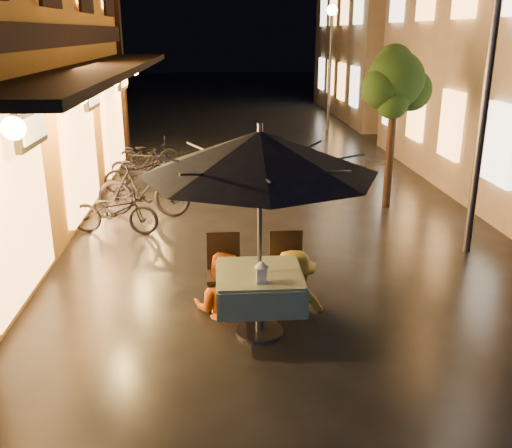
{
  "coord_description": "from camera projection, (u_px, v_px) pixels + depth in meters",
  "views": [
    {
      "loc": [
        -0.98,
        -6.32,
        3.36
      ],
      "look_at": [
        -0.53,
        0.2,
        1.15
      ],
      "focal_mm": 40.0,
      "sensor_mm": 36.0,
      "label": 1
    }
  ],
  "objects": [
    {
      "name": "ground",
      "position": [
        299.0,
        315.0,
        7.11
      ],
      "size": [
        90.0,
        90.0,
        0.0
      ],
      "primitive_type": "plane",
      "color": "black",
      "rests_on": "ground"
    },
    {
      "name": "east_building_far",
      "position": [
        420.0,
        24.0,
        23.44
      ],
      "size": [
        7.3,
        10.3,
        7.3
      ],
      "color": "tan",
      "rests_on": "ground"
    },
    {
      "name": "street_tree",
      "position": [
        396.0,
        84.0,
        10.76
      ],
      "size": [
        1.43,
        1.2,
        3.15
      ],
      "color": "black",
      "rests_on": "ground"
    },
    {
      "name": "streetlamp_near",
      "position": [
        490.0,
        64.0,
        8.26
      ],
      "size": [
        0.36,
        0.36,
        4.23
      ],
      "color": "#59595E",
      "rests_on": "ground"
    },
    {
      "name": "streetlamp_far",
      "position": [
        331.0,
        45.0,
        19.6
      ],
      "size": [
        0.36,
        0.36,
        4.23
      ],
      "color": "#59595E",
      "rests_on": "ground"
    },
    {
      "name": "cafe_table",
      "position": [
        260.0,
        287.0,
        6.51
      ],
      "size": [
        0.99,
        0.99,
        0.78
      ],
      "color": "#59595E",
      "rests_on": "ground"
    },
    {
      "name": "patio_umbrella",
      "position": [
        260.0,
        153.0,
        6.01
      ],
      "size": [
        2.59,
        2.59,
        2.46
      ],
      "color": "#59595E",
      "rests_on": "ground"
    },
    {
      "name": "cafe_chair_left",
      "position": [
        224.0,
        267.0,
        7.2
      ],
      "size": [
        0.42,
        0.42,
        0.97
      ],
      "color": "black",
      "rests_on": "ground"
    },
    {
      "name": "cafe_chair_right",
      "position": [
        287.0,
        265.0,
        7.25
      ],
      "size": [
        0.42,
        0.42,
        0.97
      ],
      "color": "black",
      "rests_on": "ground"
    },
    {
      "name": "table_lantern",
      "position": [
        262.0,
        270.0,
        6.14
      ],
      "size": [
        0.16,
        0.16,
        0.25
      ],
      "color": "white",
      "rests_on": "cafe_table"
    },
    {
      "name": "person_orange",
      "position": [
        221.0,
        254.0,
        6.99
      ],
      "size": [
        0.87,
        0.75,
        1.55
      ],
      "primitive_type": "imported",
      "rotation": [
        0.0,
        0.0,
        2.89
      ],
      "color": "#DE600B",
      "rests_on": "ground"
    },
    {
      "name": "person_yellow",
      "position": [
        294.0,
        253.0,
        7.0
      ],
      "size": [
        1.06,
        0.68,
        1.56
      ],
      "primitive_type": "imported",
      "rotation": [
        0.0,
        0.0,
        3.24
      ],
      "color": "gold",
      "rests_on": "ground"
    },
    {
      "name": "bicycle_0",
      "position": [
        115.0,
        211.0,
        9.89
      ],
      "size": [
        1.61,
        0.79,
        0.81
      ],
      "primitive_type": "imported",
      "rotation": [
        0.0,
        0.0,
        1.4
      ],
      "color": "black",
      "rests_on": "ground"
    },
    {
      "name": "bicycle_1",
      "position": [
        143.0,
        189.0,
        10.78
      ],
      "size": [
        1.85,
        0.78,
        1.07
      ],
      "primitive_type": "imported",
      "rotation": [
        0.0,
        0.0,
        1.41
      ],
      "color": "black",
      "rests_on": "ground"
    },
    {
      "name": "bicycle_2",
      "position": [
        139.0,
        173.0,
        12.54
      ],
      "size": [
        1.63,
        0.95,
        0.81
      ],
      "primitive_type": "imported",
      "rotation": [
        0.0,
        0.0,
        1.86
      ],
      "color": "black",
      "rests_on": "ground"
    },
    {
      "name": "bicycle_3",
      "position": [
        140.0,
        168.0,
        12.82
      ],
      "size": [
        1.58,
        0.85,
        0.91
      ],
      "primitive_type": "imported",
      "rotation": [
        0.0,
        0.0,
        1.27
      ],
      "color": "black",
      "rests_on": "ground"
    },
    {
      "name": "bicycle_4",
      "position": [
        149.0,
        154.0,
        14.49
      ],
      "size": [
        1.61,
        0.71,
        0.82
      ],
      "primitive_type": "imported",
      "rotation": [
        0.0,
        0.0,
        1.68
      ],
      "color": "black",
      "rests_on": "ground"
    }
  ]
}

